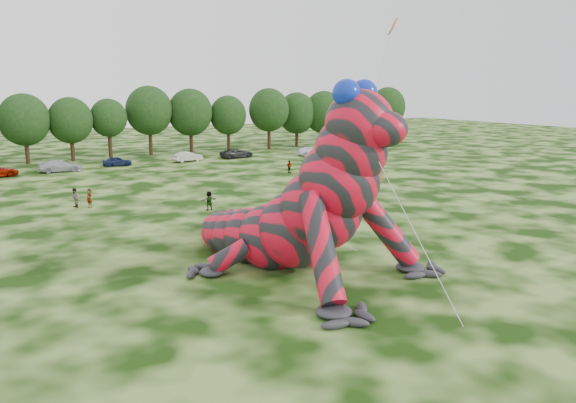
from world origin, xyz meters
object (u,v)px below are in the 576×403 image
(tree_12, at_px, (228,123))
(spectator_5, at_px, (209,201))
(tree_14, at_px, (297,120))
(car_5, at_px, (188,157))
(tree_8, at_px, (71,129))
(spectator_0, at_px, (89,198))
(flying_kite, at_px, (389,41))
(car_3, at_px, (60,166))
(tree_9, at_px, (109,129))
(tree_15, at_px, (324,118))
(tree_17, at_px, (387,115))
(car_6, at_px, (237,153))
(tree_7, at_px, (25,129))
(inflatable_gecko, at_px, (275,176))
(tree_16, at_px, (350,118))
(car_4, at_px, (117,161))
(car_7, at_px, (310,151))
(spectator_3, at_px, (289,167))
(tree_13, at_px, (269,119))
(spectator_1, at_px, (75,198))
(tree_10, at_px, (150,121))
(tree_11, at_px, (191,121))

(tree_12, relative_size, spectator_5, 5.50)
(tree_14, relative_size, car_5, 2.24)
(tree_8, distance_m, spectator_0, 34.21)
(tree_12, bearing_deg, spectator_0, -129.28)
(flying_kite, xyz_separation_m, car_3, (-18.48, 39.53, -12.90))
(tree_9, distance_m, tree_15, 37.41)
(tree_12, distance_m, tree_17, 31.96)
(car_6, bearing_deg, spectator_0, 128.60)
(tree_7, height_order, car_6, tree_7)
(inflatable_gecko, height_order, tree_16, inflatable_gecko)
(tree_12, height_order, spectator_5, tree_12)
(car_4, bearing_deg, tree_15, -70.38)
(car_7, height_order, spectator_3, spectator_3)
(car_7, bearing_deg, car_5, 83.89)
(inflatable_gecko, relative_size, tree_13, 2.11)
(tree_12, relative_size, tree_17, 0.87)
(tree_12, xyz_separation_m, car_3, (-27.37, -10.88, -3.75))
(tree_17, distance_m, car_7, 26.25)
(tree_13, bearing_deg, tree_14, 14.15)
(tree_13, bearing_deg, tree_12, 175.08)
(car_6, relative_size, spectator_1, 2.94)
(car_5, bearing_deg, car_7, -107.64)
(tree_13, xyz_separation_m, car_4, (-27.15, -8.50, -4.42))
(spectator_1, bearing_deg, car_6, 121.92)
(tree_8, xyz_separation_m, car_7, (32.55, -10.87, -3.83))
(tree_13, height_order, tree_14, tree_13)
(tree_10, xyz_separation_m, spectator_3, (9.35, -26.46, -4.47))
(tree_8, distance_m, car_3, 11.24)
(tree_10, distance_m, tree_16, 38.06)
(tree_11, bearing_deg, car_4, -145.27)
(car_7, distance_m, spectator_1, 43.75)
(car_3, height_order, car_6, car_3)
(spectator_1, bearing_deg, tree_9, 151.55)
(car_6, bearing_deg, spectator_5, 145.32)
(car_3, bearing_deg, car_4, -73.77)
(tree_9, relative_size, tree_15, 0.90)
(car_6, bearing_deg, tree_10, 39.65)
(tree_9, bearing_deg, spectator_0, -105.23)
(tree_16, bearing_deg, tree_11, -177.87)
(tree_15, xyz_separation_m, car_6, (-21.04, -8.85, -4.12))
(flying_kite, height_order, tree_13, flying_kite)
(tree_16, distance_m, car_3, 54.41)
(tree_9, xyz_separation_m, car_5, (8.65, -8.71, -3.65))
(inflatable_gecko, relative_size, spectator_3, 13.69)
(inflatable_gecko, relative_size, car_6, 4.28)
(inflatable_gecko, height_order, car_6, inflatable_gecko)
(car_7, bearing_deg, spectator_1, 122.21)
(tree_17, distance_m, car_4, 52.78)
(tree_16, height_order, spectator_1, tree_16)
(spectator_0, bearing_deg, tree_12, 111.58)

